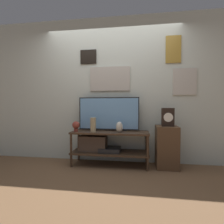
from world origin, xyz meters
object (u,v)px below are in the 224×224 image
object	(u,v)px
vase_tall_ceramic	(93,125)
mantel_clock	(168,117)
television	(109,114)
vase_urn_stoneware	(119,127)
decorative_bust	(76,126)

from	to	relation	value
vase_tall_ceramic	mantel_clock	xyz separation A→B (m)	(1.25, 0.12, 0.14)
television	vase_urn_stoneware	bearing A→B (deg)	-39.60
vase_tall_ceramic	mantel_clock	size ratio (longest dim) A/B	0.82
decorative_bust	mantel_clock	bearing A→B (deg)	4.01
television	decorative_bust	size ratio (longest dim) A/B	6.02
vase_urn_stoneware	mantel_clock	xyz separation A→B (m)	(0.80, 0.09, 0.17)
television	vase_urn_stoneware	size ratio (longest dim) A/B	5.96
vase_urn_stoneware	decorative_bust	bearing A→B (deg)	-178.18
television	decorative_bust	bearing A→B (deg)	-159.93
decorative_bust	mantel_clock	world-z (taller)	mantel_clock
vase_urn_stoneware	mantel_clock	distance (m)	0.83
mantel_clock	television	bearing A→B (deg)	174.94
television	decorative_bust	xyz separation A→B (m)	(-0.55, -0.20, -0.20)
television	vase_tall_ceramic	world-z (taller)	television
television	vase_urn_stoneware	world-z (taller)	television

